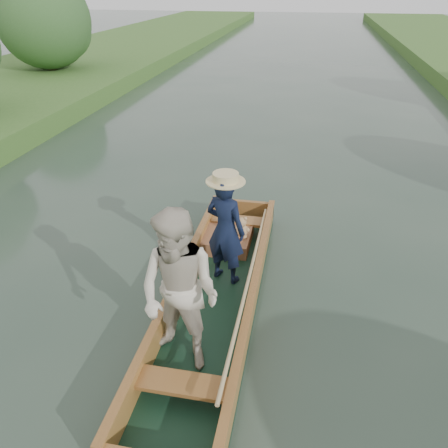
# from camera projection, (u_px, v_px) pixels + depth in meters

# --- Properties ---
(ground) EXTENTS (120.00, 120.00, 0.00)m
(ground) POSITION_uv_depth(u_px,v_px,m) (216.00, 306.00, 5.96)
(ground) COLOR #283D30
(ground) RESTS_ON ground
(trees_far) EXTENTS (22.99, 13.46, 4.49)m
(trees_far) POSITION_uv_depth(u_px,v_px,m) (279.00, 36.00, 12.21)
(trees_far) COLOR #47331E
(trees_far) RESTS_ON ground
(punt) EXTENTS (1.26, 5.00, 1.99)m
(punt) POSITION_uv_depth(u_px,v_px,m) (204.00, 279.00, 5.34)
(punt) COLOR black
(punt) RESTS_ON ground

